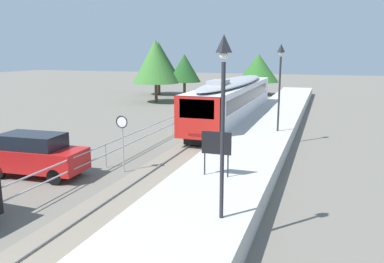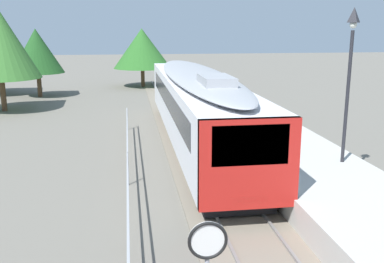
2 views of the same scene
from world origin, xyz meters
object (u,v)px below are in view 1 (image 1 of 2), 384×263
Objects in this scene: commuter_train at (233,98)px; platform_lamp_near_end at (223,94)px; platform_notice_board at (216,145)px; speed_limit_sign at (122,130)px; platform_lamp_mid_platform at (280,71)px; parked_suv_red at (36,154)px.

platform_lamp_near_end reaches higher than commuter_train.
speed_limit_sign is (-5.18, 1.79, -0.06)m from platform_notice_board.
speed_limit_sign is at bearing 160.89° from platform_notice_board.
commuter_train is 16.50m from platform_notice_board.
platform_lamp_mid_platform is 14.66m from parked_suv_red.
speed_limit_sign is at bearing -98.26° from commuter_train.
commuter_train is 4.02× the size of parked_suv_red.
platform_lamp_near_end is 4.73m from platform_notice_board.
commuter_train is 6.74× the size of speed_limit_sign.
platform_lamp_near_end is 1.14× the size of parked_suv_red.
speed_limit_sign is 0.60× the size of parked_suv_red.
commuter_train is 3.53× the size of platform_lamp_mid_platform.
platform_lamp_near_end is 13.89m from platform_lamp_mid_platform.
parked_suv_red is (-5.65, -16.32, -1.08)m from commuter_train.
parked_suv_red is (-9.97, -10.14, -3.56)m from platform_lamp_mid_platform.
platform_lamp_mid_platform is (4.32, -6.18, 2.48)m from commuter_train.
platform_lamp_mid_platform is 1.14× the size of parked_suv_red.
parked_suv_red is at bearing -179.28° from platform_notice_board.
platform_lamp_near_end is at bearing -20.62° from parked_suv_red.
platform_lamp_mid_platform is 10.73m from speed_limit_sign.
platform_notice_board is at bearing -79.21° from commuter_train.
platform_notice_board is at bearing -19.11° from speed_limit_sign.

